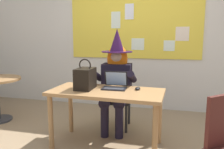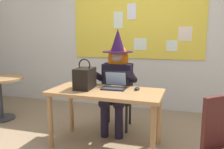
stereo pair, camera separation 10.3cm
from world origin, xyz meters
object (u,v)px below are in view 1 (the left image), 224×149
Objects in this scene: chair_at_desk at (117,94)px; computer_mouse at (138,88)px; desk_main at (106,98)px; handbag at (85,78)px; laptop at (115,84)px; person_costumed at (116,76)px.

chair_at_desk reaches higher than computer_mouse.
desk_main is 1.56× the size of chair_at_desk.
chair_at_desk is at bearing 133.61° from computer_mouse.
chair_at_desk is at bearing 91.57° from desk_main.
chair_at_desk is at bearing 69.14° from handbag.
handbag reaches higher than laptop.
person_costumed is (0.01, -0.12, 0.29)m from chair_at_desk.
laptop is at bearing 20.64° from handbag.
laptop is 2.92× the size of computer_mouse.
person_costumed reaches higher than handbag.
chair_at_desk is 0.61× the size of person_costumed.
person_costumed is 0.43m from laptop.
person_costumed is at bearing 91.15° from desk_main.
handbag reaches higher than computer_mouse.
chair_at_desk reaches higher than desk_main.
person_costumed reaches higher than laptop.
desk_main is 4.58× the size of laptop.
handbag is (-0.35, -0.13, 0.09)m from laptop.
desk_main is at bearing -151.69° from computer_mouse.
computer_mouse is (0.38, -0.56, 0.23)m from chair_at_desk.
computer_mouse is (0.37, -0.44, -0.06)m from person_costumed.
chair_at_desk is at bearing -179.30° from person_costumed.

